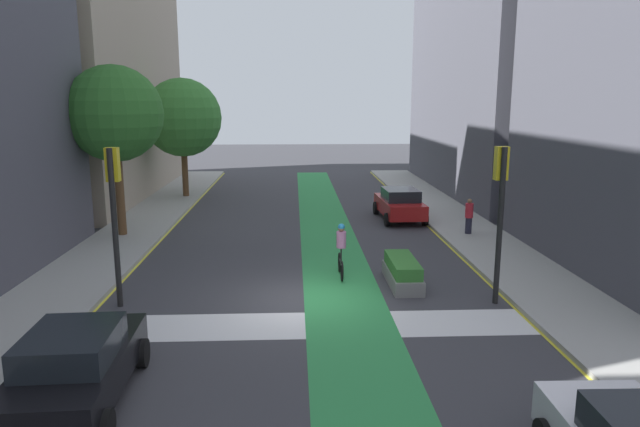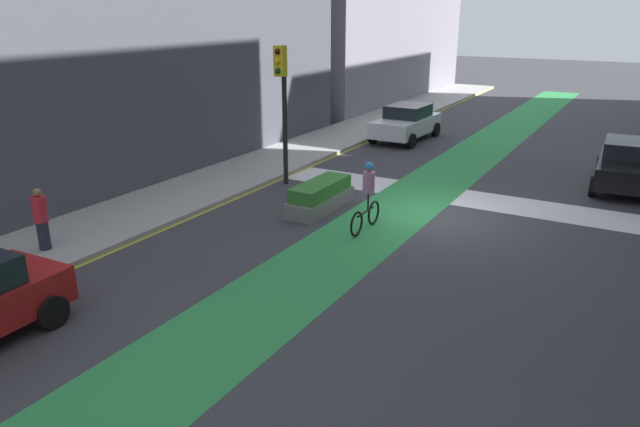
{
  "view_description": "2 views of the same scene",
  "coord_description": "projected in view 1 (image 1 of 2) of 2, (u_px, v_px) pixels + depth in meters",
  "views": [
    {
      "loc": [
        -0.31,
        -16.16,
        5.86
      ],
      "look_at": [
        0.73,
        6.26,
        1.35
      ],
      "focal_mm": 31.92,
      "sensor_mm": 36.0,
      "label": 1
    },
    {
      "loc": [
        -5.2,
        15.91,
        5.68
      ],
      "look_at": [
        1.22,
        4.67,
        1.22
      ],
      "focal_mm": 33.54,
      "sensor_mm": 36.0,
      "label": 2
    }
  ],
  "objects": [
    {
      "name": "traffic_signal_near_left",
      "position": [
        114.0,
        197.0,
        15.91
      ],
      "size": [
        0.35,
        0.52,
        4.56
      ],
      "color": "black",
      "rests_on": "ground_plane"
    },
    {
      "name": "curb_stripe_right",
      "position": [
        503.0,
        296.0,
        17.27
      ],
      "size": [
        0.16,
        60.0,
        0.01
      ],
      "primitive_type": "cube",
      "color": "yellow",
      "rests_on": "ground_plane"
    },
    {
      "name": "street_tree_far",
      "position": [
        182.0,
        118.0,
        33.45
      ],
      "size": [
        4.59,
        4.59,
        6.97
      ],
      "color": "brown",
      "rests_on": "sidewalk_left"
    },
    {
      "name": "bike_lane_paint",
      "position": [
        344.0,
        298.0,
        17.05
      ],
      "size": [
        2.4,
        60.0,
        0.01
      ],
      "primitive_type": "cube",
      "color": "#2D8C47",
      "rests_on": "ground_plane"
    },
    {
      "name": "sidewalk_left",
      "position": [
        50.0,
        301.0,
        16.64
      ],
      "size": [
        3.0,
        60.0,
        0.15
      ],
      "primitive_type": "cube",
      "color": "#9E9E99",
      "rests_on": "ground_plane"
    },
    {
      "name": "ground_plane",
      "position": [
        305.0,
        299.0,
        17.0
      ],
      "size": [
        120.0,
        120.0,
        0.0
      ],
      "primitive_type": "plane",
      "color": "#38383D"
    },
    {
      "name": "crosswalk_band",
      "position": [
        307.0,
        325.0,
        15.04
      ],
      "size": [
        12.0,
        1.8,
        0.01
      ],
      "primitive_type": "cube",
      "color": "silver",
      "rests_on": "ground_plane"
    },
    {
      "name": "street_tree_near",
      "position": [
        114.0,
        114.0,
        23.55
      ],
      "size": [
        4.0,
        4.0,
        7.14
      ],
      "color": "brown",
      "rests_on": "sidewalk_left"
    },
    {
      "name": "median_planter",
      "position": [
        402.0,
        272.0,
        18.29
      ],
      "size": [
        0.91,
        2.65,
        0.85
      ],
      "color": "slate",
      "rests_on": "ground_plane"
    },
    {
      "name": "cyclist_in_lane",
      "position": [
        341.0,
        249.0,
        18.91
      ],
      "size": [
        0.32,
        1.73,
        1.86
      ],
      "color": "black",
      "rests_on": "ground_plane"
    },
    {
      "name": "traffic_signal_near_right",
      "position": [
        500.0,
        195.0,
        16.16
      ],
      "size": [
        0.35,
        0.52,
        4.56
      ],
      "color": "black",
      "rests_on": "ground_plane"
    },
    {
      "name": "car_black_left_near",
      "position": [
        76.0,
        366.0,
        11.0
      ],
      "size": [
        2.17,
        4.27,
        1.57
      ],
      "color": "black",
      "rests_on": "ground_plane"
    },
    {
      "name": "sidewalk_right",
      "position": [
        551.0,
        293.0,
        17.32
      ],
      "size": [
        3.0,
        60.0,
        0.15
      ],
      "primitive_type": "cube",
      "color": "#9E9E99",
      "rests_on": "ground_plane"
    },
    {
      "name": "curb_stripe_left",
      "position": [
        102.0,
        302.0,
        16.73
      ],
      "size": [
        0.16,
        60.0,
        0.01
      ],
      "primitive_type": "cube",
      "color": "yellow",
      "rests_on": "ground_plane"
    },
    {
      "name": "car_red_right_far",
      "position": [
        400.0,
        204.0,
        28.07
      ],
      "size": [
        2.16,
        4.27,
        1.57
      ],
      "color": "#A51919",
      "rests_on": "ground_plane"
    },
    {
      "name": "pedestrian_sidewalk_right_a",
      "position": [
        469.0,
        216.0,
        24.55
      ],
      "size": [
        0.34,
        0.34,
        1.53
      ],
      "color": "#262638",
      "rests_on": "sidewalk_right"
    }
  ]
}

